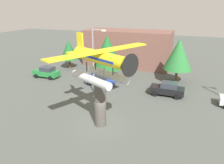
% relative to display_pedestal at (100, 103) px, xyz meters
% --- Properties ---
extents(ground_plane, '(140.00, 140.00, 0.00)m').
position_rel_display_pedestal_xyz_m(ground_plane, '(0.00, 0.00, -2.24)').
color(ground_plane, '#4C514C').
extents(display_pedestal, '(1.10, 1.10, 4.48)m').
position_rel_display_pedestal_xyz_m(display_pedestal, '(0.00, 0.00, 0.00)').
color(display_pedestal, '#4C4742').
rests_on(display_pedestal, ground).
extents(floatplane_monument, '(7.14, 9.84, 4.00)m').
position_rel_display_pedestal_xyz_m(floatplane_monument, '(0.12, -0.06, 3.91)').
color(floatplane_monument, silver).
rests_on(floatplane_monument, display_pedestal).
extents(car_near_green, '(4.20, 2.02, 1.76)m').
position_rel_display_pedestal_xyz_m(car_near_green, '(-13.89, 9.95, -1.36)').
color(car_near_green, '#237A38').
rests_on(car_near_green, ground).
extents(car_mid_blue, '(4.20, 2.02, 1.76)m').
position_rel_display_pedestal_xyz_m(car_mid_blue, '(-4.54, 10.08, -1.36)').
color(car_mid_blue, '#2847B7').
rests_on(car_mid_blue, ground).
extents(car_far_black, '(4.20, 2.02, 1.76)m').
position_rel_display_pedestal_xyz_m(car_far_black, '(4.96, 9.60, -1.36)').
color(car_far_black, black).
rests_on(car_far_black, ground).
extents(streetlight_primary, '(1.84, 0.28, 8.20)m').
position_rel_display_pedestal_xyz_m(streetlight_primary, '(-4.01, 7.20, 2.50)').
color(streetlight_primary, gray).
rests_on(streetlight_primary, ground).
extents(storefront_building, '(15.91, 6.48, 6.54)m').
position_rel_display_pedestal_xyz_m(storefront_building, '(-4.34, 22.00, 1.03)').
color(storefront_building, brown).
rests_on(storefront_building, ground).
extents(tree_west, '(3.10, 3.10, 5.11)m').
position_rel_display_pedestal_xyz_m(tree_west, '(-13.43, 16.00, 1.13)').
color(tree_west, brown).
rests_on(tree_west, ground).
extents(tree_east, '(4.65, 4.65, 6.74)m').
position_rel_display_pedestal_xyz_m(tree_east, '(-4.86, 13.29, 1.92)').
color(tree_east, brown).
rests_on(tree_east, ground).
extents(tree_center_back, '(4.03, 4.03, 6.52)m').
position_rel_display_pedestal_xyz_m(tree_center_back, '(5.44, 15.09, 2.03)').
color(tree_center_back, brown).
rests_on(tree_center_back, ground).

